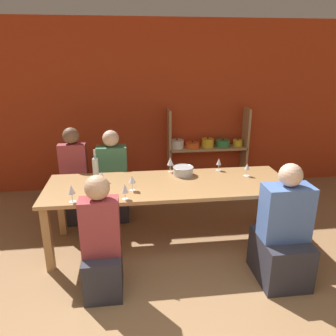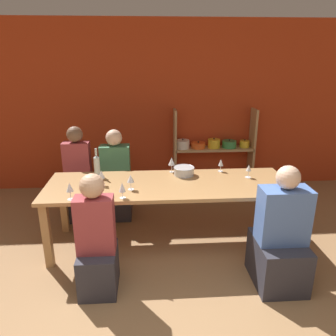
# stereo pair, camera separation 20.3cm
# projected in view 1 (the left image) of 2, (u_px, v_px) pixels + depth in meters

# --- Properties ---
(wall_back_red) EXTENTS (8.80, 0.06, 2.70)m
(wall_back_red) POSITION_uv_depth(u_px,v_px,m) (143.00, 107.00, 5.30)
(wall_back_red) COLOR #B23819
(wall_back_red) RESTS_ON ground_plane
(shelf_unit) EXTENTS (1.33, 0.30, 1.34)m
(shelf_unit) POSITION_uv_depth(u_px,v_px,m) (206.00, 161.00, 5.52)
(shelf_unit) COLOR tan
(shelf_unit) RESTS_ON ground_plane
(dining_table) EXTENTS (2.76, 0.91, 0.77)m
(dining_table) POSITION_uv_depth(u_px,v_px,m) (169.00, 190.00, 3.74)
(dining_table) COLOR #AD7F4C
(dining_table) RESTS_ON ground_plane
(mixing_bowl) EXTENTS (0.25, 0.25, 0.10)m
(mixing_bowl) POSITION_uv_depth(u_px,v_px,m) (183.00, 170.00, 3.96)
(mixing_bowl) COLOR #B7BABC
(mixing_bowl) RESTS_ON dining_table
(wine_bottle_green) EXTENTS (0.07, 0.07, 0.34)m
(wine_bottle_green) POSITION_uv_depth(u_px,v_px,m) (95.00, 166.00, 3.85)
(wine_bottle_green) COLOR #B2C6C1
(wine_bottle_green) RESTS_ON dining_table
(wine_glass_white_a) EXTENTS (0.08, 0.08, 0.19)m
(wine_glass_white_a) POSITION_uv_depth(u_px,v_px,m) (170.00, 162.00, 4.03)
(wine_glass_white_a) COLOR white
(wine_glass_white_a) RESTS_ON dining_table
(wine_glass_empty_a) EXTENTS (0.08, 0.08, 0.18)m
(wine_glass_empty_a) POSITION_uv_depth(u_px,v_px,m) (102.00, 176.00, 3.58)
(wine_glass_empty_a) COLOR white
(wine_glass_empty_a) RESTS_ON dining_table
(wine_glass_empty_b) EXTENTS (0.08, 0.08, 0.17)m
(wine_glass_empty_b) POSITION_uv_depth(u_px,v_px,m) (132.00, 180.00, 3.48)
(wine_glass_empty_b) COLOR white
(wine_glass_empty_b) RESTS_ON dining_table
(wine_glass_red_a) EXTENTS (0.07, 0.07, 0.18)m
(wine_glass_red_a) POSITION_uv_depth(u_px,v_px,m) (71.00, 190.00, 3.20)
(wine_glass_red_a) COLOR white
(wine_glass_red_a) RESTS_ON dining_table
(wine_glass_empty_c) EXTENTS (0.07, 0.07, 0.17)m
(wine_glass_empty_c) POSITION_uv_depth(u_px,v_px,m) (125.00, 188.00, 3.27)
(wine_glass_empty_c) COLOR white
(wine_glass_empty_c) RESTS_ON dining_table
(wine_glass_white_b) EXTENTS (0.07, 0.07, 0.16)m
(wine_glass_white_b) POSITION_uv_depth(u_px,v_px,m) (247.00, 167.00, 3.91)
(wine_glass_white_b) COLOR white
(wine_glass_white_b) RESTS_ON dining_table
(wine_glass_white_c) EXTENTS (0.06, 0.06, 0.16)m
(wine_glass_white_c) POSITION_uv_depth(u_px,v_px,m) (219.00, 162.00, 4.10)
(wine_glass_white_c) COLOR white
(wine_glass_white_c) RESTS_ON dining_table
(person_near_a) EXTENTS (0.46, 0.57, 1.22)m
(person_near_a) POSITION_uv_depth(u_px,v_px,m) (282.00, 240.00, 3.21)
(person_near_a) COLOR #2D2D38
(person_near_a) RESTS_ON ground_plane
(person_far_a) EXTENTS (0.39, 0.49, 1.23)m
(person_far_a) POSITION_uv_depth(u_px,v_px,m) (113.00, 186.00, 4.49)
(person_far_a) COLOR #2D2D38
(person_far_a) RESTS_ON ground_plane
(person_near_b) EXTENTS (0.35, 0.44, 1.18)m
(person_near_b) POSITION_uv_depth(u_px,v_px,m) (102.00, 250.00, 3.01)
(person_near_b) COLOR #2D2D38
(person_near_b) RESTS_ON ground_plane
(person_far_b) EXTENTS (0.35, 0.43, 1.29)m
(person_far_b) POSITION_uv_depth(u_px,v_px,m) (76.00, 186.00, 4.38)
(person_far_b) COLOR #2D2D38
(person_far_b) RESTS_ON ground_plane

